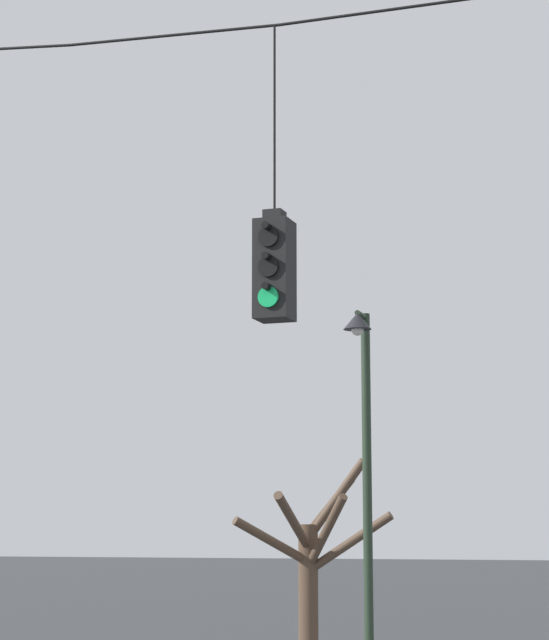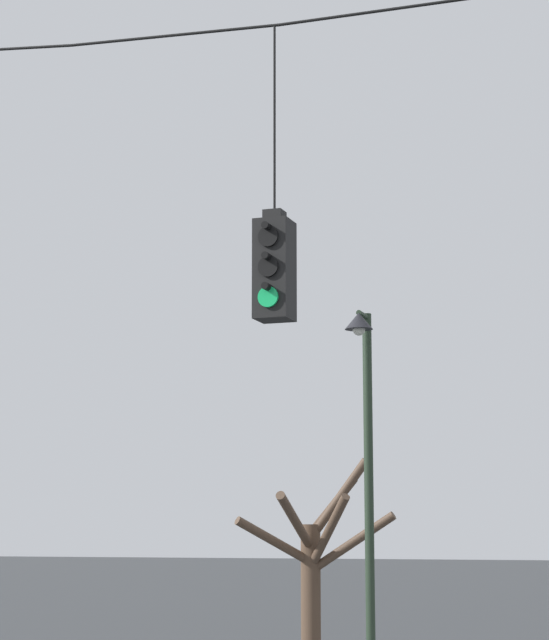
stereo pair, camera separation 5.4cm
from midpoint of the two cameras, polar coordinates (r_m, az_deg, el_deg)
name	(u,v)px [view 2 (the right image)]	position (r m, az deg, el deg)	size (l,w,h in m)	color
traffic_light_near_left_pole	(274,267)	(11.98, 0.11, 2.44)	(0.34, 0.46, 2.98)	black
street_lamp	(366,453)	(16.12, 4.30, -6.07)	(0.36, 0.64, 5.23)	#233323
bare_tree	(315,568)	(20.37, 1.95, -11.27)	(2.41, 3.23, 3.57)	brown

